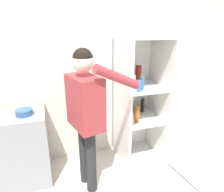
% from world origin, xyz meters
% --- Properties ---
extents(ground_plane, '(12.00, 12.00, 0.00)m').
position_xyz_m(ground_plane, '(0.00, 0.00, 0.00)').
color(ground_plane, beige).
extents(wall_back, '(7.00, 0.06, 2.55)m').
position_xyz_m(wall_back, '(0.00, 0.98, 1.27)').
color(wall_back, beige).
rests_on(wall_back, ground_plane).
extents(refrigerator, '(0.70, 1.22, 1.73)m').
position_xyz_m(refrigerator, '(0.40, 0.53, 0.87)').
color(refrigerator, white).
rests_on(refrigerator, ground_plane).
extents(person, '(0.74, 0.59, 1.64)m').
position_xyz_m(person, '(-0.50, 0.29, 1.03)').
color(person, '#262628').
rests_on(person, ground_plane).
extents(counter, '(0.71, 0.57, 0.89)m').
position_xyz_m(counter, '(-1.28, 0.65, 0.45)').
color(counter, gray).
rests_on(counter, ground_plane).
extents(bowl, '(0.18, 0.18, 0.07)m').
position_xyz_m(bowl, '(-1.14, 0.58, 0.93)').
color(bowl, '#335B8E').
rests_on(bowl, counter).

